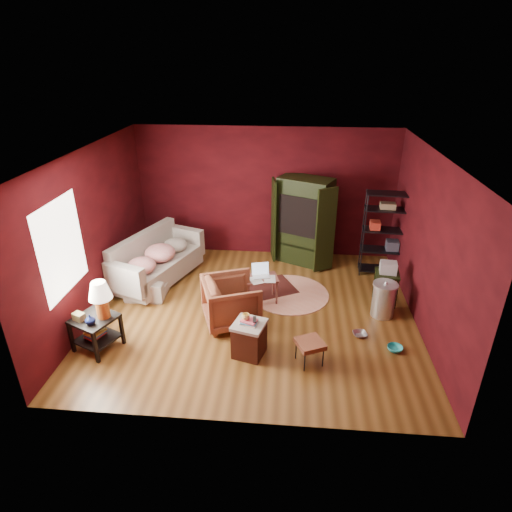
{
  "coord_description": "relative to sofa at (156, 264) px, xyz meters",
  "views": [
    {
      "loc": [
        0.58,
        -6.36,
        4.19
      ],
      "look_at": [
        0.0,
        0.2,
        1.0
      ],
      "focal_mm": 30.0,
      "sensor_mm": 36.0,
      "label": 1
    }
  ],
  "objects": [
    {
      "name": "vase",
      "position": [
        -0.23,
        -2.36,
        0.26
      ],
      "size": [
        0.16,
        0.16,
        0.15
      ],
      "primitive_type": "imported",
      "rotation": [
        0.0,
        0.0,
        -0.02
      ],
      "color": "#0D1745",
      "rests_on": "side_table"
    },
    {
      "name": "sofa",
      "position": [
        0.0,
        0.0,
        0.0
      ],
      "size": [
        0.57,
        1.86,
        0.73
      ],
      "primitive_type": "imported",
      "rotation": [
        0.0,
        0.0,
        1.58
      ],
      "color": "#A0958A",
      "rests_on": "ground"
    },
    {
      "name": "tv_armoire",
      "position": [
        2.9,
        1.11,
        0.6
      ],
      "size": [
        1.33,
        1.12,
        1.86
      ],
      "rotation": [
        0.0,
        0.0,
        -0.44
      ],
      "color": "black",
      "rests_on": "ground"
    },
    {
      "name": "footstool",
      "position": [
        2.99,
        -2.27,
        -0.04
      ],
      "size": [
        0.49,
        0.49,
        0.38
      ],
      "rotation": [
        0.0,
        0.0,
        0.43
      ],
      "color": "black",
      "rests_on": "ground"
    },
    {
      "name": "armchair",
      "position": [
        1.7,
        -1.33,
        0.08
      ],
      "size": [
        1.06,
        1.09,
        0.89
      ],
      "primitive_type": "imported",
      "rotation": [
        0.0,
        0.0,
        1.93
      ],
      "color": "black",
      "rests_on": "ground"
    },
    {
      "name": "pet_bowl_steel",
      "position": [
        3.83,
        -1.54,
        -0.25
      ],
      "size": [
        0.23,
        0.1,
        0.23
      ],
      "primitive_type": "imported",
      "rotation": [
        0.0,
        0.0,
        0.18
      ],
      "color": "#AFB2B6",
      "rests_on": "ground"
    },
    {
      "name": "mug",
      "position": [
        2.04,
        -2.14,
        0.31
      ],
      "size": [
        0.14,
        0.13,
        0.12
      ],
      "primitive_type": "imported",
      "rotation": [
        0.0,
        0.0,
        0.42
      ],
      "color": "#F2CF76",
      "rests_on": "hamper"
    },
    {
      "name": "hamper",
      "position": [
        2.09,
        -2.15,
        -0.07
      ],
      "size": [
        0.56,
        0.56,
        0.64
      ],
      "rotation": [
        0.0,
        0.0,
        -0.27
      ],
      "color": "#461C10",
      "rests_on": "ground"
    },
    {
      "name": "rug_round",
      "position": [
        2.66,
        -0.33,
        -0.36
      ],
      "size": [
        1.69,
        1.69,
        0.01
      ],
      "rotation": [
        0.0,
        0.0,
        -0.15
      ],
      "color": "beige",
      "rests_on": "ground"
    },
    {
      "name": "rug_oriental",
      "position": [
        2.16,
        -0.2,
        -0.35
      ],
      "size": [
        1.4,
        1.23,
        0.01
      ],
      "rotation": [
        0.0,
        0.0,
        0.48
      ],
      "color": "#531A16",
      "rests_on": "ground"
    },
    {
      "name": "sofa_cushions",
      "position": [
        0.02,
        -0.02,
        0.07
      ],
      "size": [
        1.5,
        2.26,
        0.88
      ],
      "rotation": [
        0.0,
        0.0,
        -0.35
      ],
      "color": "#A0958A",
      "rests_on": "sofa"
    },
    {
      "name": "small_stand",
      "position": [
        4.39,
        -0.46,
        0.25
      ],
      "size": [
        0.45,
        0.45,
        0.82
      ],
      "rotation": [
        0.0,
        0.0,
        -0.11
      ],
      "color": "black",
      "rests_on": "ground"
    },
    {
      "name": "trash_can",
      "position": [
        4.28,
        -0.89,
        -0.05
      ],
      "size": [
        0.47,
        0.47,
        0.67
      ],
      "rotation": [
        0.0,
        0.0,
        -0.11
      ],
      "color": "white",
      "rests_on": "ground"
    },
    {
      "name": "laptop_desk",
      "position": [
        2.15,
        -0.61,
        0.08
      ],
      "size": [
        0.66,
        0.56,
        0.71
      ],
      "rotation": [
        0.0,
        0.0,
        0.25
      ],
      "color": "brown",
      "rests_on": "ground"
    },
    {
      "name": "pet_bowl_turquoise",
      "position": [
        4.31,
        -1.88,
        -0.24
      ],
      "size": [
        0.25,
        0.11,
        0.24
      ],
      "primitive_type": "imported",
      "rotation": [
        0.0,
        0.0,
        -0.17
      ],
      "color": "#25AAAE",
      "rests_on": "ground"
    },
    {
      "name": "room",
      "position": [
        2.03,
        -1.0,
        1.04
      ],
      "size": [
        5.54,
        5.04,
        2.84
      ],
      "color": "brown",
      "rests_on": "ground"
    },
    {
      "name": "side_table",
      "position": [
        -0.18,
        -2.18,
        0.33
      ],
      "size": [
        0.76,
        0.76,
        1.15
      ],
      "rotation": [
        0.0,
        0.0,
        -0.42
      ],
      "color": "black",
      "rests_on": "ground"
    },
    {
      "name": "wire_shelving",
      "position": [
        4.51,
        0.7,
        0.59
      ],
      "size": [
        0.87,
        0.42,
        1.73
      ],
      "rotation": [
        0.0,
        0.0,
        -0.06
      ],
      "color": "black",
      "rests_on": "ground"
    }
  ]
}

